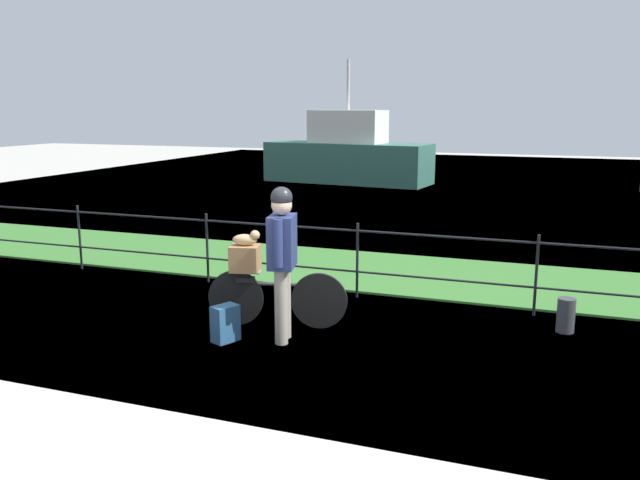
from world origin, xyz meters
name	(u,v)px	position (x,y,z in m)	size (l,w,h in m)	color
ground_plane	(292,357)	(0.00, 0.00, 0.00)	(60.00, 60.00, 0.00)	#B2ADA3
grass_strip	(383,272)	(0.00, 3.65, 0.01)	(27.00, 2.40, 0.03)	#38702D
harbor_water	(469,193)	(0.00, 13.55, 0.00)	(30.00, 30.00, 0.00)	#60849E
iron_fence	(357,254)	(0.00, 2.26, 0.59)	(18.04, 0.04, 1.00)	black
bicycle_main	(276,298)	(-0.54, 0.83, 0.34)	(1.59, 0.40, 0.65)	black
wooden_crate	(245,258)	(-0.88, 0.75, 0.80)	(0.32, 0.28, 0.30)	olive
terrier_dog	(247,239)	(-0.86, 0.76, 1.02)	(0.32, 0.20, 0.18)	tan
cyclist_person	(282,250)	(-0.28, 0.43, 1.00)	(0.34, 0.53, 1.68)	gray
backpack_on_paving	(225,323)	(-0.86, 0.19, 0.20)	(0.28, 0.18, 0.40)	#28517A
mooring_bollard	(566,315)	(2.60, 1.76, 0.20)	(0.20, 0.20, 0.39)	#38383D
moored_boat_near	(348,155)	(-4.17, 14.90, 0.89)	(5.63, 2.39, 3.96)	#336656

